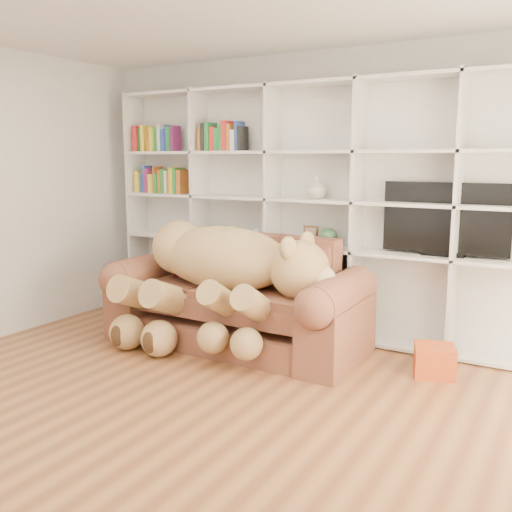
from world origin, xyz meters
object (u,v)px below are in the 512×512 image
Objects in this scene: tv at (446,220)px; teddy_bear at (219,271)px; sofa at (237,304)px; gift_box at (434,361)px.

teddy_bear is at bearing -152.45° from tv.
tv is (1.66, 0.71, 0.80)m from sofa.
sofa is at bearing 68.32° from teddy_bear.
tv is at bearing 99.08° from gift_box.
sofa is 0.39m from teddy_bear.
gift_box is (1.76, 0.11, -0.25)m from sofa.
tv is at bearing 24.54° from teddy_bear.
teddy_bear is 2.01m from tv.
teddy_bear is 6.34× the size of gift_box.
gift_box is 0.29× the size of tv.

